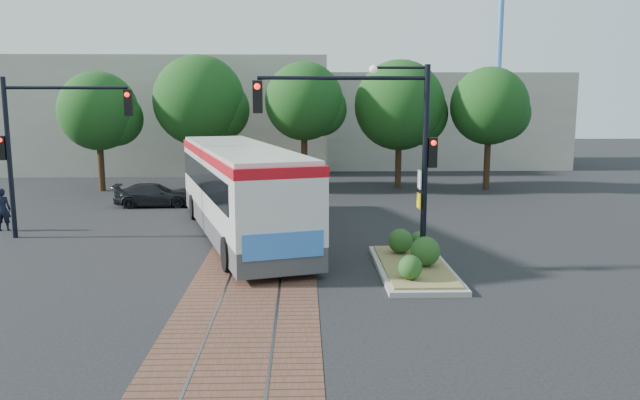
% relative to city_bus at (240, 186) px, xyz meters
% --- Properties ---
extents(ground, '(120.00, 120.00, 0.00)m').
position_rel_city_bus_xyz_m(ground, '(0.98, -3.98, -1.93)').
color(ground, black).
rests_on(ground, ground).
extents(trackbed, '(3.60, 40.00, 0.02)m').
position_rel_city_bus_xyz_m(trackbed, '(0.98, 0.02, -1.92)').
color(trackbed, brown).
rests_on(trackbed, ground).
extents(tree_row, '(26.40, 5.60, 7.67)m').
position_rel_city_bus_xyz_m(tree_row, '(2.19, 12.44, 2.92)').
color(tree_row, '#382314').
rests_on(tree_row, ground).
extents(warehouses, '(40.00, 13.00, 8.00)m').
position_rel_city_bus_xyz_m(warehouses, '(0.45, 24.77, 1.89)').
color(warehouses, '#ADA899').
rests_on(warehouses, ground).
extents(crane, '(8.00, 0.50, 18.00)m').
position_rel_city_bus_xyz_m(crane, '(18.98, 30.02, 8.95)').
color(crane, '#3F72B2').
rests_on(crane, ground).
extents(city_bus, '(6.29, 13.14, 3.46)m').
position_rel_city_bus_xyz_m(city_bus, '(0.00, 0.00, 0.00)').
color(city_bus, '#404042').
rests_on(city_bus, ground).
extents(traffic_island, '(2.20, 5.20, 1.13)m').
position_rel_city_bus_xyz_m(traffic_island, '(5.80, -4.88, -1.60)').
color(traffic_island, gray).
rests_on(traffic_island, ground).
extents(signal_pole_main, '(5.49, 0.46, 6.00)m').
position_rel_city_bus_xyz_m(signal_pole_main, '(4.84, -4.79, 2.23)').
color(signal_pole_main, black).
rests_on(signal_pole_main, ground).
extents(signal_pole_left, '(4.99, 0.34, 6.00)m').
position_rel_city_bus_xyz_m(signal_pole_left, '(-7.39, 0.02, 1.94)').
color(signal_pole_left, black).
rests_on(signal_pole_left, ground).
extents(officer, '(0.69, 0.53, 1.71)m').
position_rel_city_bus_xyz_m(officer, '(-9.56, 1.31, -1.07)').
color(officer, black).
rests_on(officer, ground).
extents(parked_car, '(3.91, 1.78, 1.11)m').
position_rel_city_bus_xyz_m(parked_car, '(-4.85, 6.84, -1.37)').
color(parked_car, black).
rests_on(parked_car, ground).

